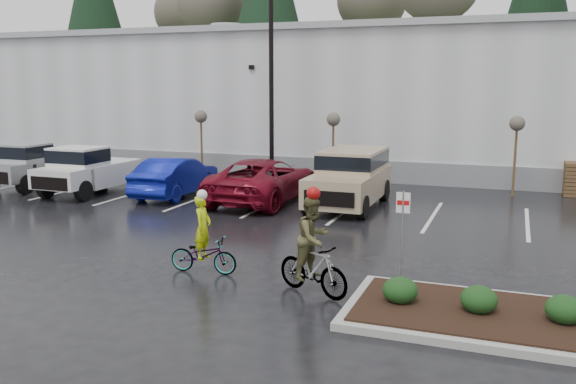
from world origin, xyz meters
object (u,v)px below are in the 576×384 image
at_px(pickup_silver, 39,164).
at_px(pickup_white, 93,169).
at_px(sapling_mid, 333,123).
at_px(car_red, 263,180).
at_px(cyclist_hivis, 203,247).
at_px(cyclist_olive, 313,256).
at_px(suv_tan, 349,179).
at_px(lamppost, 271,54).
at_px(car_blue, 176,176).
at_px(sapling_west, 201,120).
at_px(sapling_east, 517,128).
at_px(fire_lane_sign, 402,227).

bearing_deg(pickup_silver, pickup_white, -7.32).
xyz_separation_m(sapling_mid, car_red, (-1.43, -4.51, -1.90)).
bearing_deg(cyclist_hivis, pickup_white, 44.66).
bearing_deg(cyclist_olive, suv_tan, 32.88).
xyz_separation_m(pickup_silver, pickup_white, (3.23, -0.41, 0.00)).
bearing_deg(lamppost, cyclist_hivis, -75.42).
xyz_separation_m(car_blue, cyclist_hivis, (5.86, -8.59, -0.14)).
xyz_separation_m(sapling_west, sapling_east, (14.00, 0.00, 0.00)).
relative_size(sapling_east, cyclist_hivis, 1.59).
relative_size(car_red, suv_tan, 1.16).
relative_size(sapling_west, sapling_mid, 1.00).
xyz_separation_m(sapling_west, cyclist_olive, (10.08, -13.72, -1.87)).
bearing_deg(sapling_mid, suv_tan, -66.66).
bearing_deg(suv_tan, car_blue, -178.14).
height_order(sapling_west, sapling_east, same).
height_order(sapling_mid, fire_lane_sign, sapling_mid).
bearing_deg(car_red, suv_tan, -177.69).
bearing_deg(sapling_mid, pickup_silver, -158.73).
xyz_separation_m(car_red, cyclist_hivis, (2.11, -8.71, -0.19)).
relative_size(sapling_west, suv_tan, 0.63).
bearing_deg(car_red, sapling_west, -41.29).
bearing_deg(fire_lane_sign, lamppost, 123.46).
relative_size(sapling_west, car_blue, 0.68).
xyz_separation_m(pickup_silver, cyclist_hivis, (12.70, -8.54, -0.34)).
height_order(sapling_mid, cyclist_hivis, sapling_mid).
distance_m(sapling_west, sapling_mid, 6.50).
relative_size(sapling_east, suv_tan, 0.63).
xyz_separation_m(pickup_silver, cyclist_olive, (15.60, -9.04, -0.13)).
relative_size(pickup_white, car_red, 0.88).
distance_m(fire_lane_sign, car_blue, 13.30).
height_order(sapling_mid, suv_tan, sapling_mid).
height_order(sapling_east, pickup_silver, sapling_east).
relative_size(sapling_mid, car_red, 0.54).
xyz_separation_m(lamppost, suv_tan, (4.40, -3.40, -4.66)).
height_order(lamppost, pickup_silver, lamppost).
relative_size(lamppost, pickup_white, 1.77).
bearing_deg(suv_tan, cyclist_olive, -79.77).
relative_size(pickup_silver, suv_tan, 1.02).
bearing_deg(lamppost, cyclist_olive, -64.45).
relative_size(lamppost, sapling_west, 2.88).
height_order(sapling_west, cyclist_hivis, sapling_west).
xyz_separation_m(lamppost, pickup_white, (-6.29, -4.09, -4.71)).
height_order(lamppost, pickup_white, lamppost).
distance_m(sapling_east, pickup_silver, 20.15).
relative_size(fire_lane_sign, car_blue, 0.46).
height_order(car_red, suv_tan, suv_tan).
bearing_deg(lamppost, car_blue, -126.40).
height_order(pickup_silver, suv_tan, suv_tan).
xyz_separation_m(sapling_mid, pickup_white, (-8.79, -5.09, -1.75)).
height_order(lamppost, fire_lane_sign, lamppost).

